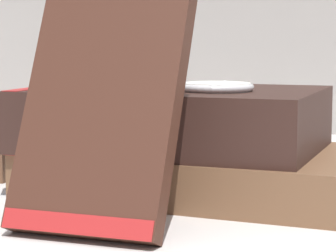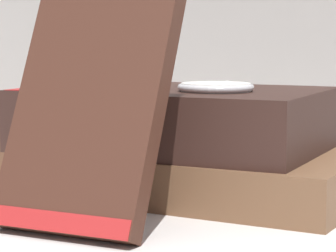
% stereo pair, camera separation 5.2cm
% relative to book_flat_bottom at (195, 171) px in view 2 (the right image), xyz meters
% --- Properties ---
extents(ground_plane, '(3.00, 3.00, 0.00)m').
position_rel_book_flat_bottom_xyz_m(ground_plane, '(-0.01, -0.02, -0.02)').
color(ground_plane, silver).
extents(book_flat_bottom, '(0.25, 0.17, 0.03)m').
position_rel_book_flat_bottom_xyz_m(book_flat_bottom, '(0.00, 0.00, 0.00)').
color(book_flat_bottom, brown).
rests_on(book_flat_bottom, ground_plane).
extents(book_flat_top, '(0.22, 0.15, 0.05)m').
position_rel_book_flat_bottom_xyz_m(book_flat_top, '(-0.02, -0.00, 0.04)').
color(book_flat_top, '#331E19').
rests_on(book_flat_top, book_flat_bottom).
extents(book_leaning_front, '(0.10, 0.08, 0.16)m').
position_rel_book_flat_bottom_xyz_m(book_leaning_front, '(-0.01, -0.13, 0.06)').
color(book_leaning_front, '#422319').
rests_on(book_leaning_front, ground_plane).
extents(pocket_watch, '(0.05, 0.06, 0.01)m').
position_rel_book_flat_bottom_xyz_m(pocket_watch, '(0.02, -0.02, 0.07)').
color(pocket_watch, white).
rests_on(pocket_watch, book_flat_top).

